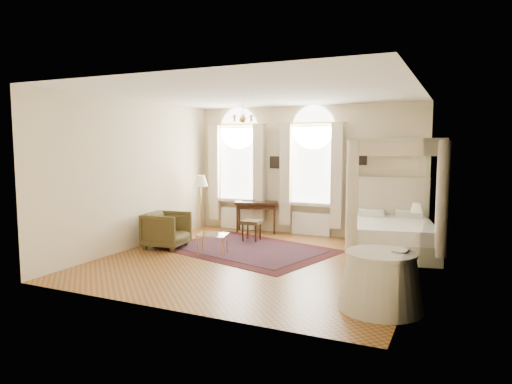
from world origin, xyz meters
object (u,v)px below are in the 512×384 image
stool (252,224)px  side_table (381,281)px  nightstand (413,233)px  floor_lamp (200,184)px  writing_desk (256,206)px  canopy_bed (392,228)px  coffee_table (212,236)px  armchair (167,230)px

stool → side_table: size_ratio=0.42×
nightstand → floor_lamp: size_ratio=0.40×
nightstand → writing_desk: writing_desk is taller
canopy_bed → floor_lamp: (-4.86, 0.17, 0.75)m
nightstand → floor_lamp: floor_lamp is taller
nightstand → stool: 3.75m
canopy_bed → writing_desk: bearing=165.8°
canopy_bed → nightstand: canopy_bed is taller
nightstand → writing_desk: bearing=179.9°
canopy_bed → coffee_table: size_ratio=3.53×
writing_desk → coffee_table: writing_desk is taller
nightstand → coffee_table: (-3.79, -2.59, 0.09)m
nightstand → stool: (-3.60, -1.04, 0.12)m
stool → nightstand: bearing=16.1°
stool → floor_lamp: (-1.61, 0.31, 0.88)m
writing_desk → floor_lamp: (-1.26, -0.74, 0.59)m
floor_lamp → canopy_bed: bearing=-2.0°
nightstand → coffee_table: bearing=-145.6°
writing_desk → side_table: (3.95, -4.40, -0.30)m
stool → canopy_bed: bearing=2.4°
writing_desk → armchair: size_ratio=1.38×
side_table → coffee_table: bearing=154.5°
writing_desk → stool: size_ratio=2.44×
canopy_bed → nightstand: size_ratio=4.22×
stool → coffee_table: stool is taller
stool → coffee_table: bearing=-97.0°
canopy_bed → side_table: canopy_bed is taller
nightstand → stool: size_ratio=1.20×
floor_lamp → stool: bearing=-10.7°
armchair → coffee_table: 1.25m
armchair → floor_lamp: bearing=-1.2°
canopy_bed → side_table: bearing=-84.3°
writing_desk → floor_lamp: floor_lamp is taller
canopy_bed → stool: size_ratio=5.07×
writing_desk → armchair: bearing=-113.5°
armchair → side_table: bearing=-117.7°
nightstand → stool: nightstand is taller
coffee_table → side_table: 4.20m
side_table → canopy_bed: bearing=95.7°
writing_desk → side_table: size_ratio=1.03×
canopy_bed → armchair: 4.95m
canopy_bed → side_table: 3.51m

